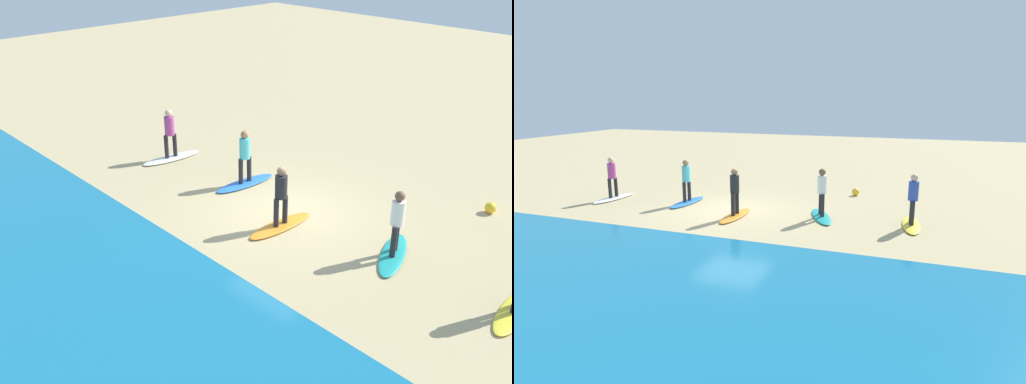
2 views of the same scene
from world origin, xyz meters
TOP-DOWN VIEW (x-y plane):
  - ground_plane at (0.00, 0.00)m, footprint 60.00×60.00m
  - surfboard_yellow at (-6.27, -0.32)m, footprint 0.76×2.14m
  - surfer_yellow at (-6.27, -0.32)m, footprint 0.32×0.46m
  - surfboard_teal at (-3.29, -0.30)m, footprint 1.37×2.15m
  - surfer_teal at (-3.29, -0.30)m, footprint 0.32×0.43m
  - surfboard_orange at (-0.44, 0.64)m, footprint 0.62×2.11m
  - surfer_orange at (-0.44, 0.64)m, footprint 0.32×0.46m
  - surfboard_blue at (2.15, -0.47)m, footprint 0.72×2.14m
  - surfer_blue at (2.15, -0.47)m, footprint 0.32×0.46m
  - surfboard_white at (5.34, -0.04)m, footprint 0.79×2.15m
  - surfer_white at (5.34, -0.04)m, footprint 0.32×0.46m
  - beach_ball at (-3.86, -4.11)m, footprint 0.32×0.32m

SIDE VIEW (x-z plane):
  - ground_plane at x=0.00m, z-range 0.00..0.00m
  - surfboard_yellow at x=-6.27m, z-range 0.00..0.09m
  - surfboard_teal at x=-3.29m, z-range 0.00..0.09m
  - surfboard_orange at x=-0.44m, z-range 0.00..0.09m
  - surfboard_blue at x=2.15m, z-range 0.00..0.09m
  - surfboard_white at x=5.34m, z-range 0.00..0.09m
  - beach_ball at x=-3.86m, z-range 0.00..0.32m
  - surfer_yellow at x=-6.27m, z-range 0.22..1.86m
  - surfer_teal at x=-3.29m, z-range 0.22..1.86m
  - surfer_orange at x=-0.44m, z-range 0.22..1.86m
  - surfer_blue at x=2.15m, z-range 0.22..1.86m
  - surfer_white at x=5.34m, z-range 0.22..1.86m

